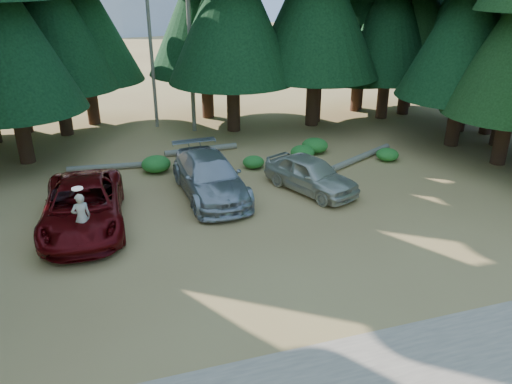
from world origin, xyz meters
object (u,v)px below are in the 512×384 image
silver_minivan_right (311,174)px  log_left (111,167)px  red_pickup (83,206)px  frisbee_player (82,217)px  log_mid (201,150)px  log_right (361,157)px  silver_minivan_center (210,176)px

silver_minivan_right → log_left: (-8.04, 5.10, -0.61)m
red_pickup → frisbee_player: (0.01, -1.77, 0.41)m
log_left → log_mid: bearing=20.3°
log_left → log_right: bearing=-4.7°
silver_minivan_right → log_left: bearing=124.5°
silver_minivan_center → log_right: size_ratio=1.20×
red_pickup → log_mid: red_pickup is taller
red_pickup → log_left: size_ratio=1.52×
log_left → log_right: size_ratio=0.83×
red_pickup → silver_minivan_center: (5.00, 1.45, -0.01)m
log_left → silver_minivan_center: bearing=-41.5°
red_pickup → frisbee_player: size_ratio=3.27×
log_mid → log_right: bearing=-28.9°
silver_minivan_center → frisbee_player: size_ratio=3.11×
frisbee_player → log_left: (1.12, 7.51, -1.11)m
silver_minivan_center → log_mid: (0.72, 5.43, -0.68)m
frisbee_player → log_mid: (5.71, 8.64, -1.09)m
red_pickup → silver_minivan_right: size_ratio=1.37×
silver_minivan_right → silver_minivan_center: bearing=145.9°
silver_minivan_center → log_left: size_ratio=1.45×
frisbee_player → log_mid: bearing=-137.8°
log_mid → silver_minivan_center: bearing=-101.1°
silver_minivan_center → frisbee_player: (-4.99, -3.22, 0.41)m
frisbee_player → log_mid: size_ratio=0.49×
silver_minivan_center → log_left: bearing=129.5°
log_right → frisbee_player: bearing=173.9°
log_right → log_mid: bearing=127.0°
red_pickup → log_left: (1.13, 5.74, -0.70)m
log_mid → log_right: size_ratio=0.79×
red_pickup → log_left: 5.89m
red_pickup → frisbee_player: 1.81m
silver_minivan_right → log_right: bearing=11.9°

